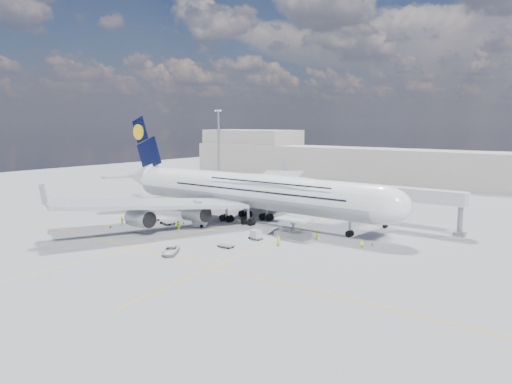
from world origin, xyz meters
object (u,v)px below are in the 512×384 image
Objects in this scene: crew_wing at (122,220)px; catering_truck_inner at (272,201)px; cargo_loader at (292,231)px; crew_loader at (317,235)px; dolly_row_c at (168,222)px; dolly_row_b at (131,219)px; light_mast at (219,148)px; baggage_tug at (200,223)px; cone_wing_left_inner at (255,204)px; service_van at (171,250)px; cone_wing_right_outer at (110,226)px; dolly_back at (149,215)px; jet_bridge at (398,197)px; dolly_nose_far at (226,246)px; dolly_nose_near at (256,234)px; cone_nose at (372,244)px; crew_van at (278,241)px; cone_wing_left_outer at (273,195)px; dolly_row_a at (152,219)px; cone_tail at (137,203)px; cone_wing_right_inner at (184,223)px; crew_tug at (178,226)px; catering_truck_outer at (283,188)px; airliner at (247,190)px.

catering_truck_inner is at bearing -21.98° from crew_wing.
cargo_loader reaches higher than crew_loader.
dolly_row_c is (-27.72, -6.01, -0.87)m from cargo_loader.
light_mast is at bearing 126.14° from dolly_row_b.
baggage_tug is 6.60× the size of cone_wing_left_inner.
service_van is 26.07m from cone_wing_right_outer.
catering_truck_inner is 47.39m from service_van.
cone_wing_left_inner is (-33.56, 24.52, -0.68)m from crew_loader.
dolly_back is 42.37m from crew_loader.
dolly_back is at bearing -157.53° from jet_bridge.
cone_wing_right_outer is (-12.22, -39.03, -1.61)m from catering_truck_inner.
crew_wing is (21.24, -53.83, -12.36)m from light_mast.
baggage_tug is (14.29, 6.34, -0.08)m from dolly_row_b.
dolly_nose_far is 1.02× the size of dolly_nose_near.
baggage_tug reaches higher than cone_nose.
dolly_nose_near is 1.60× the size of crew_van.
baggage_tug reaches higher than crew_van.
cone_wing_right_outer is at bearing -161.84° from baggage_tug.
crew_van reaches higher than service_van.
dolly_row_c is 5.80× the size of cone_wing_left_outer.
jet_bridge reaches higher than dolly_row_a.
dolly_row_a reaches higher than dolly_back.
crew_van reaches higher than dolly_row_b.
jet_bridge reaches higher than cone_tail.
cone_wing_left_inner is (-28.91, 25.49, -1.01)m from cargo_loader.
dolly_row_a is at bearing -169.24° from cone_nose.
baggage_tug is 4.49m from cone_wing_right_inner.
jet_bridge is 43.98m from crew_tug.
crew_loader is (13.67, 23.10, 0.26)m from service_van.
crew_tug is 3.55× the size of cone_wing_right_outer.
baggage_tug is at bearing -87.90° from catering_truck_inner.
dolly_row_b is 35.94m from cone_wing_left_inner.
crew_van is at bearing -77.35° from cargo_loader.
dolly_row_a is at bearing 112.03° from service_van.
catering_truck_outer is at bearing 71.07° from dolly_back.
light_mast reaches higher than dolly_row_c.
catering_truck_outer is 59.92m from crew_loader.
catering_truck_outer is 63.99m from crew_van.
catering_truck_inner is 7.35m from cone_wing_left_inner.
service_van reaches higher than cone_wing_right_inner.
jet_bridge is 33.13× the size of cone_wing_right_outer.
service_van is at bearing -89.07° from crew_loader.
crew_tug is (0.75, -32.31, -0.87)m from catering_truck_inner.
cone_tail reaches higher than cone_wing_right_outer.
crew_loader is at bearing 25.94° from service_van.
crew_wing reaches higher than dolly_row_b.
cone_wing_left_outer is at bearing 89.46° from cone_wing_right_outer.
crew_wing is 51.73m from cone_wing_left_outer.
airliner reaches higher than cone_nose.
cone_tail reaches higher than dolly_back.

